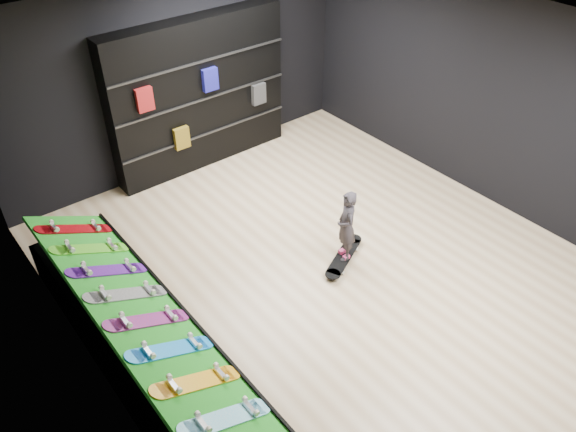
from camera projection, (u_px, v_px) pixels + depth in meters
floor at (327, 269)px, 7.37m from camera, size 6.00×7.00×0.01m
ceiling at (340, 46)px, 5.55m from camera, size 6.00×7.00×0.01m
wall_back at (179, 76)px, 8.63m from camera, size 6.00×0.02×3.00m
wall_left at (82, 289)px, 4.97m from camera, size 0.02×7.00×3.00m
wall_right at (489, 101)px, 7.95m from camera, size 0.02×7.00×3.00m
display_rack at (149, 354)px, 5.95m from camera, size 0.90×4.50×0.50m
turf_ramp at (147, 323)px, 5.70m from camera, size 0.92×4.50×0.46m
back_shelving at (199, 95)px, 8.80m from camera, size 3.00×0.35×2.40m
floor_skateboard at (344, 258)px, 7.48m from camera, size 0.98×0.62×0.09m
child at (345, 238)px, 7.27m from camera, size 0.25×0.28×0.60m
display_board_1 at (226, 418)px, 4.81m from camera, size 0.93×0.22×0.50m
display_board_2 at (197, 382)px, 5.10m from camera, size 0.93×0.22×0.50m
display_board_3 at (171, 349)px, 5.39m from camera, size 0.93×0.22×0.50m
display_board_4 at (148, 320)px, 5.69m from camera, size 0.93×0.22×0.50m
display_board_5 at (127, 294)px, 5.98m from camera, size 0.93×0.22×0.50m
display_board_6 at (108, 270)px, 6.28m from camera, size 0.93×0.22×0.50m
display_board_7 at (91, 249)px, 6.57m from camera, size 0.93×0.22×0.50m
display_board_8 at (75, 229)px, 6.86m from camera, size 0.93×0.22×0.50m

